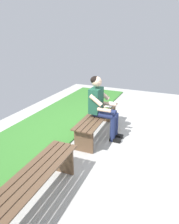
% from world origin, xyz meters
% --- Properties ---
extents(ground_plane, '(10.00, 7.00, 0.04)m').
position_xyz_m(ground_plane, '(1.09, 1.00, -0.02)').
color(ground_plane, '#B2B2AD').
extents(grass_strip, '(9.00, 1.60, 0.03)m').
position_xyz_m(grass_strip, '(1.09, -1.15, 0.01)').
color(grass_strip, '#387A2D').
rests_on(grass_strip, ground).
extents(bench_near, '(1.73, 0.46, 0.47)m').
position_xyz_m(bench_near, '(0.00, -0.00, 0.35)').
color(bench_near, brown).
rests_on(bench_near, ground).
extents(bench_far, '(1.80, 0.46, 0.47)m').
position_xyz_m(bench_far, '(2.18, -0.00, 0.36)').
color(bench_far, brown).
rests_on(bench_far, ground).
extents(person_seated, '(0.50, 0.69, 1.27)m').
position_xyz_m(person_seated, '(0.05, 0.10, 0.70)').
color(person_seated, '#1E513D').
rests_on(person_seated, ground).
extents(apple, '(0.07, 0.07, 0.07)m').
position_xyz_m(apple, '(-0.31, 0.09, 0.50)').
color(apple, '#72B738').
rests_on(apple, bench_near).
extents(book_open, '(0.42, 0.17, 0.02)m').
position_xyz_m(book_open, '(-0.64, 0.06, 0.48)').
color(book_open, white).
rests_on(book_open, bench_near).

